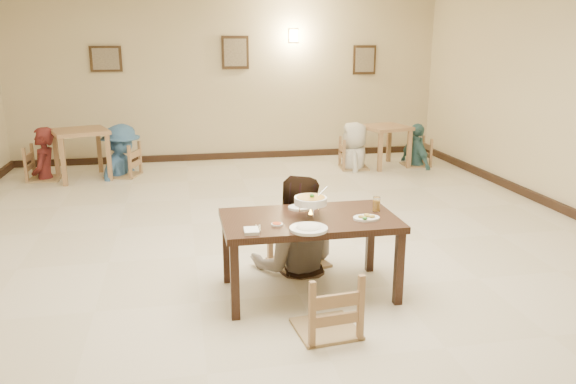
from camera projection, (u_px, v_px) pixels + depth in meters
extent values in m
plane|color=beige|center=(277.00, 251.00, 6.15)|extent=(10.00, 10.00, 0.00)
plane|color=beige|center=(230.00, 80.00, 10.49)|extent=(10.00, 0.00, 10.00)
cube|color=black|center=(232.00, 156.00, 10.84)|extent=(8.00, 0.06, 0.12)
cube|color=#312113|center=(106.00, 59.00, 9.93)|extent=(0.55, 0.03, 0.45)
cube|color=gray|center=(106.00, 59.00, 9.92)|extent=(0.45, 0.01, 0.37)
cube|color=#312113|center=(235.00, 52.00, 10.33)|extent=(0.50, 0.03, 0.60)
cube|color=gray|center=(235.00, 53.00, 10.32)|extent=(0.41, 0.01, 0.49)
cube|color=#312113|center=(364.00, 60.00, 10.84)|extent=(0.45, 0.03, 0.55)
cube|color=gray|center=(365.00, 60.00, 10.82)|extent=(0.37, 0.01, 0.45)
cube|color=#FFD88C|center=(294.00, 36.00, 10.46)|extent=(0.16, 0.05, 0.22)
cube|color=#311D14|center=(309.00, 221.00, 4.95)|extent=(1.54, 0.87, 0.06)
cube|color=#311D14|center=(235.00, 282.00, 4.56)|extent=(0.07, 0.07, 0.66)
cube|color=#311D14|center=(399.00, 269.00, 4.83)|extent=(0.07, 0.07, 0.66)
cube|color=#311D14|center=(227.00, 249.00, 5.27)|extent=(0.07, 0.07, 0.66)
cube|color=#311D14|center=(370.00, 239.00, 5.53)|extent=(0.07, 0.07, 0.66)
cube|color=#A28156|center=(299.00, 218.00, 5.66)|extent=(0.51, 0.51, 0.06)
cube|color=#A28156|center=(327.00, 277.00, 4.34)|extent=(0.47, 0.47, 0.05)
imported|color=gray|center=(296.00, 175.00, 5.46)|extent=(1.03, 0.86, 1.91)
torus|color=silver|center=(311.00, 204.00, 4.91)|extent=(0.22, 0.22, 0.01)
cylinder|color=silver|center=(311.00, 216.00, 4.94)|extent=(0.06, 0.06, 0.03)
cone|color=#FFA526|center=(311.00, 211.00, 4.93)|extent=(0.03, 0.03, 0.05)
cylinder|color=white|center=(311.00, 201.00, 4.90)|extent=(0.29, 0.29, 0.06)
cylinder|color=#B07828|center=(311.00, 198.00, 4.90)|extent=(0.25, 0.25, 0.01)
sphere|color=#2D7223|center=(312.00, 196.00, 4.88)|extent=(0.04, 0.04, 0.04)
cylinder|color=silver|center=(322.00, 192.00, 4.96)|extent=(0.13, 0.08, 0.09)
cylinder|color=silver|center=(319.00, 209.00, 4.99)|extent=(0.01, 0.01, 0.13)
cylinder|color=silver|center=(300.00, 210.00, 4.96)|extent=(0.01, 0.01, 0.13)
cylinder|color=silver|center=(313.00, 214.00, 4.83)|extent=(0.01, 0.01, 0.13)
cylinder|color=white|center=(303.00, 207.00, 5.20)|extent=(0.28, 0.28, 0.02)
ellipsoid|color=white|center=(303.00, 207.00, 5.20)|extent=(0.18, 0.15, 0.06)
cylinder|color=white|center=(309.00, 229.00, 4.61)|extent=(0.32, 0.32, 0.02)
ellipsoid|color=white|center=(309.00, 228.00, 4.61)|extent=(0.21, 0.17, 0.07)
cylinder|color=white|center=(366.00, 218.00, 4.89)|extent=(0.23, 0.23, 0.02)
sphere|color=#2D7223|center=(365.00, 218.00, 4.82)|extent=(0.04, 0.04, 0.04)
cylinder|color=white|center=(277.00, 224.00, 4.73)|extent=(0.10, 0.10, 0.02)
cylinder|color=#A52301|center=(277.00, 224.00, 4.73)|extent=(0.08, 0.08, 0.01)
cube|color=white|center=(251.00, 231.00, 4.55)|extent=(0.13, 0.16, 0.03)
cube|color=silver|center=(256.00, 228.00, 4.63)|extent=(0.04, 0.17, 0.01)
cube|color=silver|center=(260.00, 228.00, 4.64)|extent=(0.04, 0.17, 0.01)
cylinder|color=white|center=(376.00, 204.00, 5.10)|extent=(0.07, 0.07, 0.13)
cylinder|color=orange|center=(376.00, 206.00, 5.11)|extent=(0.06, 0.06, 0.10)
cube|color=#9D734B|center=(80.00, 131.00, 9.11)|extent=(1.04, 1.04, 0.06)
cube|color=#9D734B|center=(63.00, 162.00, 8.76)|extent=(0.07, 0.07, 0.76)
cube|color=#9D734B|center=(109.00, 158.00, 9.09)|extent=(0.07, 0.07, 0.76)
cube|color=#9D734B|center=(56.00, 155.00, 9.34)|extent=(0.07, 0.07, 0.76)
cube|color=#9D734B|center=(99.00, 151.00, 9.68)|extent=(0.07, 0.07, 0.76)
cube|color=#9D734B|center=(386.00, 127.00, 10.04)|extent=(0.90, 0.90, 0.06)
cube|color=#9D734B|center=(380.00, 152.00, 9.74)|extent=(0.07, 0.07, 0.68)
cube|color=#9D734B|center=(409.00, 149.00, 9.99)|extent=(0.07, 0.07, 0.68)
cube|color=#9D734B|center=(361.00, 146.00, 10.28)|extent=(0.07, 0.07, 0.68)
cube|color=#9D734B|center=(389.00, 144.00, 10.53)|extent=(0.07, 0.07, 0.68)
cube|color=#A28156|center=(42.00, 150.00, 9.14)|extent=(0.50, 0.50, 0.05)
cube|color=#A28156|center=(121.00, 148.00, 9.37)|extent=(0.50, 0.50, 0.05)
cube|color=#A28156|center=(354.00, 142.00, 9.93)|extent=(0.48, 0.48, 0.05)
cube|color=#A28156|center=(417.00, 142.00, 10.18)|extent=(0.45, 0.45, 0.05)
imported|color=#5A1E1D|center=(40.00, 127.00, 9.04)|extent=(0.44, 0.65, 1.73)
imported|color=#3E6998|center=(119.00, 124.00, 9.27)|extent=(1.08, 1.30, 1.76)
imported|color=silver|center=(355.00, 122.00, 9.84)|extent=(0.69, 0.91, 1.66)
imported|color=#44797F|center=(418.00, 124.00, 10.09)|extent=(0.50, 0.95, 1.54)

